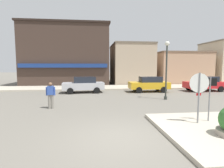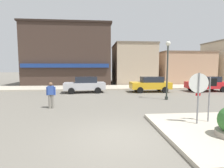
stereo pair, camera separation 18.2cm
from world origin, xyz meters
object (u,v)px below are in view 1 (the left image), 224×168
object	(u,v)px
stop_sign	(199,91)
parked_car_second	(149,84)
lamp_post	(167,61)
parked_car_third	(205,83)
one_way_sign	(210,95)
pedestrian_crossing_near	(51,95)
parked_car_nearest	(84,84)

from	to	relation	value
stop_sign	parked_car_second	world-z (taller)	stop_sign
stop_sign	lamp_post	size ratio (longest dim) A/B	0.51
stop_sign	parked_car_third	xyz separation A→B (m)	(7.23, 10.20, -0.71)
one_way_sign	lamp_post	xyz separation A→B (m)	(0.57, 5.89, 1.63)
one_way_sign	parked_car_second	bearing A→B (deg)	86.39
lamp_post	parked_car_third	bearing A→B (deg)	34.20
parked_car_second	pedestrian_crossing_near	xyz separation A→B (m)	(-8.27, -6.34, 0.06)
lamp_post	parked_car_nearest	world-z (taller)	lamp_post
one_way_sign	parked_car_nearest	world-z (taller)	one_way_sign
lamp_post	parked_car_second	world-z (taller)	lamp_post
pedestrian_crossing_near	parked_car_nearest	bearing A→B (deg)	75.71
one_way_sign	parked_car_second	world-z (taller)	one_way_sign
one_way_sign	pedestrian_crossing_near	xyz separation A→B (m)	(-7.63, 3.80, -0.46)
parked_car_nearest	parked_car_third	distance (m)	12.56
pedestrian_crossing_near	lamp_post	bearing A→B (deg)	14.32
one_way_sign	parked_car_second	size ratio (longest dim) A/B	0.52
parked_car_nearest	parked_car_third	xyz separation A→B (m)	(12.55, -0.34, 0.00)
parked_car_nearest	parked_car_third	world-z (taller)	same
parked_car_nearest	parked_car_second	size ratio (longest dim) A/B	1.03
one_way_sign	parked_car_nearest	xyz separation A→B (m)	(-5.97, 10.31, -0.52)
parked_car_second	pedestrian_crossing_near	bearing A→B (deg)	-142.50
lamp_post	parked_car_nearest	bearing A→B (deg)	145.90
parked_car_third	pedestrian_crossing_near	world-z (taller)	pedestrian_crossing_near
stop_sign	lamp_post	xyz separation A→B (m)	(1.22, 6.11, 1.44)
parked_car_nearest	pedestrian_crossing_near	xyz separation A→B (m)	(-1.66, -6.52, 0.06)
stop_sign	parked_car_second	xyz separation A→B (m)	(1.29, 10.36, -0.71)
stop_sign	one_way_sign	xyz separation A→B (m)	(0.65, 0.22, -0.19)
one_way_sign	parked_car_second	distance (m)	10.17
one_way_sign	parked_car_second	xyz separation A→B (m)	(0.64, 10.14, -0.52)
stop_sign	parked_car_nearest	world-z (taller)	stop_sign
lamp_post	pedestrian_crossing_near	world-z (taller)	lamp_post
pedestrian_crossing_near	one_way_sign	bearing A→B (deg)	-26.45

